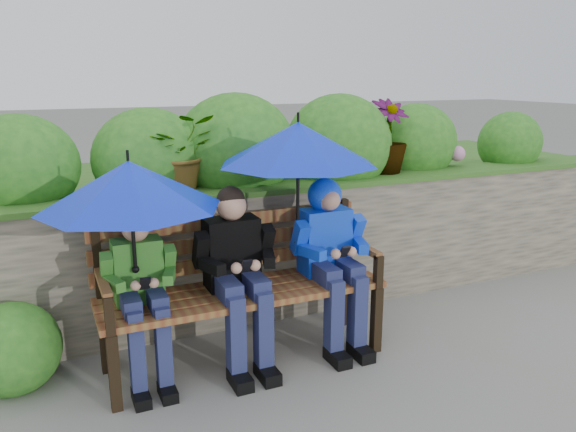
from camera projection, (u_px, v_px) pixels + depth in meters
name	position (u px, v px, depth m)	size (l,w,h in m)	color
ground	(294.00, 355.00, 3.80)	(60.00, 60.00, 0.00)	slate
garden_backdrop	(219.00, 217.00, 5.08)	(8.00, 2.88, 1.76)	#545044
park_bench	(240.00, 278.00, 3.67)	(1.84, 0.54, 0.97)	black
boy_left	(141.00, 288.00, 3.33)	(0.43, 0.50, 1.07)	#235E18
boy_middle	(237.00, 268.00, 3.54)	(0.51, 0.59, 1.17)	black
boy_right	(331.00, 248.00, 3.81)	(0.50, 0.61, 1.17)	#0016C6
umbrella_left	(130.00, 185.00, 3.15)	(1.05, 1.05, 0.72)	#0924D0
umbrella_right	(298.00, 144.00, 3.58)	(1.04, 1.04, 0.88)	#0924D0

